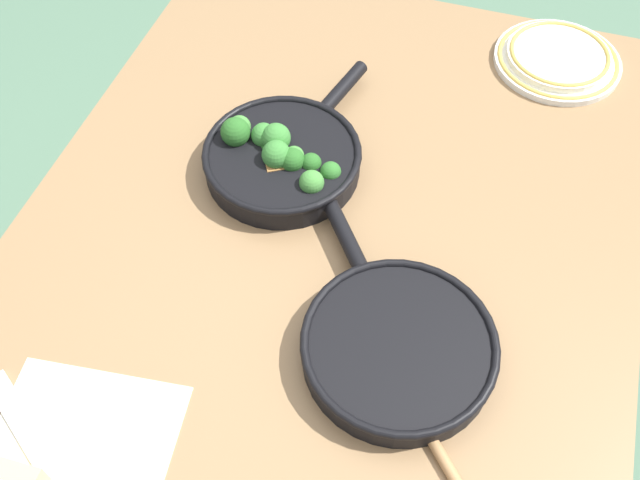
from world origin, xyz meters
name	(u,v)px	position (x,y,z in m)	size (l,w,h in m)	color
ground_plane	(320,427)	(0.00, 0.00, 0.00)	(14.00, 14.00, 0.00)	#51755B
dining_table_red	(320,274)	(0.00, 0.00, 0.65)	(1.29, 0.93, 0.72)	olive
skillet_broccoli	(282,156)	(-0.13, -0.11, 0.75)	(0.38, 0.25, 0.08)	black
skillet_eggs	(398,346)	(0.14, 0.15, 0.75)	(0.35, 0.30, 0.04)	black
wooden_spoon	(440,454)	(0.26, 0.24, 0.73)	(0.31, 0.30, 0.02)	#A87A4C
dinner_plate_stack	(558,58)	(-0.53, 0.29, 0.74)	(0.23, 0.23, 0.03)	silver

